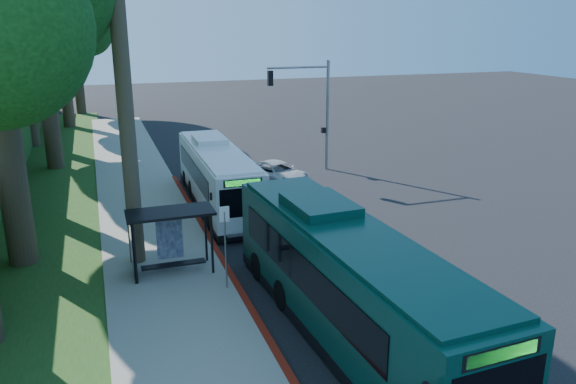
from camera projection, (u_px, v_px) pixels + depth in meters
name	position (u px, v px, depth m)	size (l,w,h in m)	color
ground	(315.00, 227.00, 26.36)	(140.00, 140.00, 0.00)	black
sidewalk	(157.00, 246.00, 24.04)	(4.50, 70.00, 0.12)	gray
red_curb	(231.00, 276.00, 21.15)	(0.25, 30.00, 0.13)	maroon
grass_verge	(23.00, 223.00, 26.78)	(8.00, 70.00, 0.06)	#234719
bus_shelter	(164.00, 229.00, 20.97)	(3.20, 1.51, 2.55)	black
stop_sign_pole	(225.00, 236.00, 19.53)	(0.35, 0.06, 3.17)	gray
traffic_signal_pole	(313.00, 102.00, 35.31)	(4.10, 0.30, 7.00)	gray
tree_2	(38.00, 1.00, 34.04)	(8.82, 8.40, 15.12)	#382B1E
tree_4	(59.00, 17.00, 48.88)	(8.40, 8.00, 14.14)	#382B1E
tree_5	(73.00, 25.00, 56.64)	(7.35, 7.00, 12.86)	#382B1E
white_bus	(217.00, 175.00, 29.20)	(2.53, 11.14, 3.31)	white
teal_bus	(347.00, 279.00, 16.86)	(3.30, 12.69, 3.75)	#0A372E
pickup	(278.00, 173.00, 33.24)	(2.20, 4.76, 1.32)	silver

